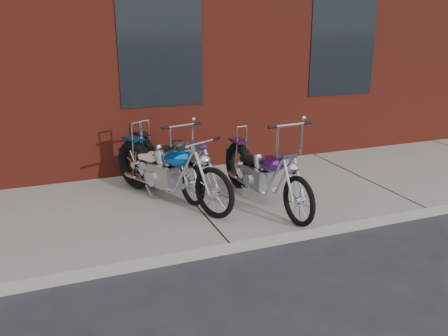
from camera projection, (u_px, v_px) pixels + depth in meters
name	position (u px, v px, depth m)	size (l,w,h in m)	color
ground	(229.00, 254.00, 5.69)	(120.00, 120.00, 0.00)	black
sidewalk	(192.00, 205.00, 7.00)	(22.00, 3.00, 0.15)	gray
chopper_purple	(264.00, 176.00, 6.75)	(0.56, 2.31, 1.29)	black
chopper_blue	(168.00, 172.00, 6.83)	(1.17, 2.25, 1.06)	black
chopper_third	(164.00, 164.00, 7.34)	(0.72, 2.20, 1.14)	black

